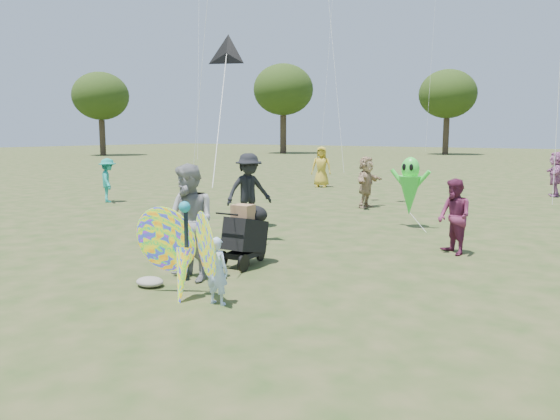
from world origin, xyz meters
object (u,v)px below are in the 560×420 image
Objects in this scene: adult_man at (190,223)px; butterfly_kite at (184,253)px; crowd_j at (555,174)px; crowd_b at (249,191)px; alien_kite at (410,189)px; child_girl at (217,271)px; crowd_d at (366,182)px; crowd_i at (108,180)px; crowd_g at (321,167)px; crowd_e at (454,217)px; jogging_stroller at (247,231)px.

adult_man reaches higher than butterfly_kite.
crowd_b is at bearing -37.74° from crowd_j.
butterfly_kite is 7.35m from alien_kite.
adult_man reaches higher than child_girl.
crowd_d is 0.92× the size of alien_kite.
alien_kite is at bearing -94.16° from child_girl.
crowd_i is at bearing -62.85° from crowd_j.
crowd_j reaches higher than child_girl.
crowd_d is 0.92× the size of crowd_g.
crowd_e is at bearing 68.44° from adult_man.
crowd_g reaches higher than crowd_d.
crowd_i reaches higher than crowd_e.
child_girl is at bearing -88.87° from alien_kite.
alien_kite is (1.01, 6.57, 0.05)m from adult_man.
crowd_b is 3.91m from jogging_stroller.
crowd_b reaches higher than crowd_i.
child_girl is 0.63× the size of crowd_i.
alien_kite is at bearing -28.45° from crowd_b.
crowd_i is 11.62m from butterfly_kite.
crowd_j is at bearing -102.31° from crowd_i.
adult_man reaches higher than crowd_b.
crowd_j is at bearing -101.12° from child_girl.
adult_man is (-1.15, 0.68, 0.46)m from child_girl.
child_girl is at bearing -118.28° from crowd_b.
alien_kite is (0.39, 7.33, 0.31)m from butterfly_kite.
butterfly_kite is (6.52, -14.82, -0.20)m from crowd_g.
jogging_stroller is 5.37m from alien_kite.
crowd_j reaches higher than crowd_e.
crowd_b is 12.74m from crowd_j.
crowd_d is at bearing -68.70° from crowd_g.
alien_kite is (6.91, -7.49, 0.11)m from crowd_g.
adult_man is 1.14× the size of crowd_j.
adult_man is 1.27× the size of crowd_e.
crowd_i is (-9.14, 5.54, -0.19)m from adult_man.
adult_man is at bearing -100.02° from jogging_stroller.
crowd_i is 0.91× the size of crowd_j.
child_girl is 0.86× the size of jogging_stroller.
crowd_d reaches higher than crowd_e.
crowd_i is 0.85× the size of butterfly_kite.
jogging_stroller is (1.57, -7.98, -0.19)m from crowd_d.
crowd_b is 5.09m from crowd_e.
adult_man reaches higher than crowd_e.
alien_kite is at bearing 86.97° from butterfly_kite.
butterfly_kite is at bearing -38.48° from adult_man.
crowd_j is at bearing -8.70° from crowd_g.
crowd_j is 0.94× the size of butterfly_kite.
adult_man is 1.06× the size of alien_kite.
crowd_i is at bearing -36.43° from child_girl.
jogging_stroller is (-2.75, -14.76, -0.20)m from crowd_j.
crowd_d is (-2.61, 9.95, 0.33)m from child_girl.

